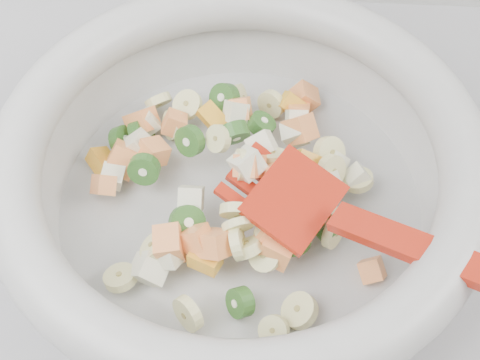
{
  "coord_description": "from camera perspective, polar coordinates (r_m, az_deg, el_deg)",
  "views": [
    {
      "loc": [
        0.19,
        1.14,
        1.38
      ],
      "look_at": [
        0.17,
        1.45,
        0.95
      ],
      "focal_mm": 50.0,
      "sensor_mm": 36.0,
      "label": 1
    }
  ],
  "objects": [
    {
      "name": "mixing_bowl",
      "position": [
        0.52,
        0.03,
        0.67
      ],
      "size": [
        0.46,
        0.38,
        0.13
      ],
      "color": "#B9BAB7",
      "rests_on": "counter"
    }
  ]
}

